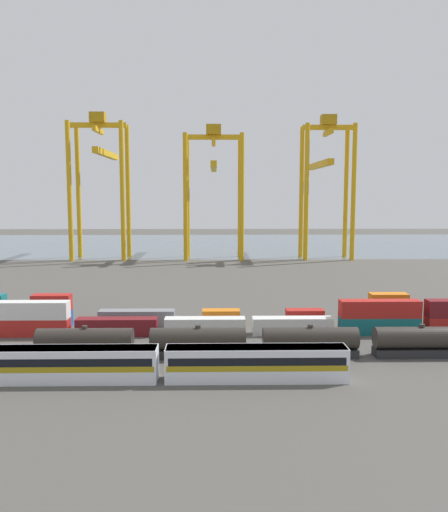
{
  "coord_description": "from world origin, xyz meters",
  "views": [
    {
      "loc": [
        3.81,
        -79.58,
        20.87
      ],
      "look_at": [
        5.6,
        20.17,
        9.34
      ],
      "focal_mm": 36.67,
      "sensor_mm": 36.0,
      "label": 1
    }
  ],
  "objects_px": {
    "passenger_train": "(162,362)",
    "gantry_crane_east": "(325,174)",
    "freight_tank_row": "(310,342)",
    "shipping_container_16": "(221,318)",
    "shipping_container_18": "(388,317)",
    "shipping_container_6": "(292,326)",
    "gantry_crane_central": "(214,178)",
    "gantry_crane_west": "(101,171)",
    "shipping_container_7": "(379,325)"
  },
  "relations": [
    {
      "from": "passenger_train",
      "to": "gantry_crane_east",
      "type": "xyz_separation_m",
      "value": [
        43.16,
        118.7,
        25.84
      ]
    },
    {
      "from": "freight_tank_row",
      "to": "shipping_container_16",
      "type": "xyz_separation_m",
      "value": [
        -11.38,
        16.65,
        -0.7
      ]
    },
    {
      "from": "shipping_container_16",
      "to": "shipping_container_18",
      "type": "relative_size",
      "value": 1.0
    },
    {
      "from": "gantry_crane_east",
      "to": "shipping_container_6",
      "type": "bearing_deg",
      "value": -104.39
    },
    {
      "from": "shipping_container_6",
      "to": "gantry_crane_central",
      "type": "height_order",
      "value": "gantry_crane_central"
    },
    {
      "from": "passenger_train",
      "to": "freight_tank_row",
      "type": "bearing_deg",
      "value": 24.89
    },
    {
      "from": "shipping_container_16",
      "to": "shipping_container_18",
      "type": "distance_m",
      "value": 27.11
    },
    {
      "from": "passenger_train",
      "to": "gantry_crane_west",
      "type": "relative_size",
      "value": 0.88
    },
    {
      "from": "shipping_container_6",
      "to": "shipping_container_16",
      "type": "height_order",
      "value": "same"
    },
    {
      "from": "shipping_container_6",
      "to": "gantry_crane_east",
      "type": "bearing_deg",
      "value": 75.61
    },
    {
      "from": "passenger_train",
      "to": "gantry_crane_east",
      "type": "distance_m",
      "value": 128.92
    },
    {
      "from": "shipping_container_16",
      "to": "gantry_crane_east",
      "type": "height_order",
      "value": "gantry_crane_east"
    },
    {
      "from": "gantry_crane_west",
      "to": "gantry_crane_central",
      "type": "distance_m",
      "value": 37.48
    },
    {
      "from": "shipping_container_6",
      "to": "shipping_container_16",
      "type": "bearing_deg",
      "value": 152.81
    },
    {
      "from": "shipping_container_6",
      "to": "shipping_container_16",
      "type": "relative_size",
      "value": 2.0
    },
    {
      "from": "shipping_container_18",
      "to": "gantry_crane_central",
      "type": "height_order",
      "value": "gantry_crane_central"
    },
    {
      "from": "shipping_container_18",
      "to": "shipping_container_6",
      "type": "bearing_deg",
      "value": -161.42
    },
    {
      "from": "gantry_crane_east",
      "to": "passenger_train",
      "type": "bearing_deg",
      "value": -109.98
    },
    {
      "from": "shipping_container_6",
      "to": "shipping_container_16",
      "type": "distance_m",
      "value": 12.06
    },
    {
      "from": "shipping_container_7",
      "to": "gantry_crane_central",
      "type": "distance_m",
      "value": 105.43
    },
    {
      "from": "passenger_train",
      "to": "shipping_container_18",
      "type": "height_order",
      "value": "passenger_train"
    },
    {
      "from": "freight_tank_row",
      "to": "gantry_crane_west",
      "type": "relative_size",
      "value": 1.48
    },
    {
      "from": "shipping_container_16",
      "to": "shipping_container_18",
      "type": "bearing_deg",
      "value": 0.0
    },
    {
      "from": "passenger_train",
      "to": "freight_tank_row",
      "type": "relative_size",
      "value": 0.6
    },
    {
      "from": "passenger_train",
      "to": "shipping_container_16",
      "type": "relative_size",
      "value": 6.96
    },
    {
      "from": "shipping_container_16",
      "to": "freight_tank_row",
      "type": "bearing_deg",
      "value": -55.63
    },
    {
      "from": "shipping_container_7",
      "to": "shipping_container_18",
      "type": "height_order",
      "value": "same"
    },
    {
      "from": "passenger_train",
      "to": "freight_tank_row",
      "type": "xyz_separation_m",
      "value": [
        18.43,
        8.55,
        -0.14
      ]
    },
    {
      "from": "gantry_crane_central",
      "to": "gantry_crane_east",
      "type": "xyz_separation_m",
      "value": [
        37.4,
        -0.14,
        1.22
      ]
    },
    {
      "from": "shipping_container_16",
      "to": "passenger_train",
      "type": "bearing_deg",
      "value": -105.62
    },
    {
      "from": "freight_tank_row",
      "to": "gantry_crane_west",
      "type": "distance_m",
      "value": 123.77
    },
    {
      "from": "gantry_crane_west",
      "to": "gantry_crane_central",
      "type": "relative_size",
      "value": 1.09
    },
    {
      "from": "gantry_crane_east",
      "to": "freight_tank_row",
      "type": "bearing_deg",
      "value": -102.66
    },
    {
      "from": "gantry_crane_central",
      "to": "gantry_crane_east",
      "type": "distance_m",
      "value": 37.42
    },
    {
      "from": "shipping_container_7",
      "to": "passenger_train",
      "type": "bearing_deg",
      "value": -147.57
    },
    {
      "from": "freight_tank_row",
      "to": "shipping_container_16",
      "type": "distance_m",
      "value": 20.18
    },
    {
      "from": "shipping_container_6",
      "to": "freight_tank_row",
      "type": "bearing_deg",
      "value": -86.61
    },
    {
      "from": "shipping_container_7",
      "to": "shipping_container_18",
      "type": "relative_size",
      "value": 2.0
    },
    {
      "from": "freight_tank_row",
      "to": "shipping_container_6",
      "type": "bearing_deg",
      "value": 93.39
    },
    {
      "from": "shipping_container_7",
      "to": "gantry_crane_east",
      "type": "distance_m",
      "value": 103.26
    },
    {
      "from": "shipping_container_16",
      "to": "gantry_crane_central",
      "type": "height_order",
      "value": "gantry_crane_central"
    },
    {
      "from": "shipping_container_6",
      "to": "passenger_train",
      "type": "bearing_deg",
      "value": -132.07
    },
    {
      "from": "freight_tank_row",
      "to": "gantry_crane_central",
      "type": "distance_m",
      "value": 113.74
    },
    {
      "from": "freight_tank_row",
      "to": "passenger_train",
      "type": "bearing_deg",
      "value": -155.11
    },
    {
      "from": "shipping_container_7",
      "to": "gantry_crane_east",
      "type": "height_order",
      "value": "gantry_crane_east"
    },
    {
      "from": "shipping_container_7",
      "to": "gantry_crane_central",
      "type": "xyz_separation_m",
      "value": [
        -25.23,
        99.15,
        25.46
      ]
    },
    {
      "from": "shipping_container_7",
      "to": "gantry_crane_west",
      "type": "relative_size",
      "value": 0.25
    },
    {
      "from": "passenger_train",
      "to": "shipping_container_6",
      "type": "bearing_deg",
      "value": 47.93
    },
    {
      "from": "gantry_crane_central",
      "to": "shipping_container_7",
      "type": "bearing_deg",
      "value": -75.72
    },
    {
      "from": "gantry_crane_central",
      "to": "gantry_crane_east",
      "type": "relative_size",
      "value": 0.93
    }
  ]
}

